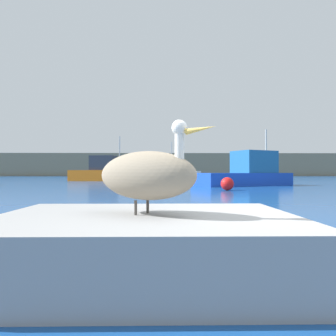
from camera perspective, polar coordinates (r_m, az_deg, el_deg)
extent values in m
plane|color=#194C93|center=(3.68, 17.30, -16.82)|extent=(260.00, 260.00, 0.00)
cube|color=#7F755B|center=(83.40, -0.22, 0.50)|extent=(140.00, 12.47, 5.43)
cube|color=#959595|center=(3.44, -3.79, -12.91)|extent=(3.01, 2.30, 0.59)
ellipsoid|color=gray|center=(3.36, -3.78, -1.31)|extent=(1.26, 1.12, 0.50)
cylinder|color=white|center=(3.13, 1.99, 3.10)|extent=(0.09, 0.09, 0.34)
sphere|color=white|center=(3.16, 1.99, 6.97)|extent=(0.15, 0.15, 0.15)
cone|color=gold|center=(3.03, 5.65, 6.71)|extent=(0.29, 0.23, 0.09)
cylinder|color=#4C4742|center=(3.49, -3.53, -6.58)|extent=(0.03, 0.03, 0.15)
cylinder|color=#4C4742|center=(3.35, -5.61, -6.85)|extent=(0.03, 0.03, 0.15)
cube|color=orange|center=(37.60, -11.44, -1.29)|extent=(7.33, 3.49, 1.21)
cube|color=#2D333D|center=(37.52, -11.08, 0.86)|extent=(3.01, 2.39, 1.61)
cylinder|color=#B2B2B2|center=(36.93, -8.37, 2.55)|extent=(0.12, 0.12, 3.76)
cube|color=blue|center=(25.26, 12.86, -1.91)|extent=(7.98, 5.71, 0.94)
cube|color=#1E6099|center=(25.97, 14.63, 1.01)|extent=(3.57, 3.26, 1.67)
cylinder|color=#B2B2B2|center=(26.85, 16.58, 2.79)|extent=(0.12, 0.12, 3.39)
cube|color=white|center=(45.39, 2.36, -1.24)|extent=(5.28, 3.80, 1.13)
cube|color=#2D333D|center=(45.29, 2.66, 0.19)|extent=(2.11, 1.91, 1.14)
cylinder|color=#B2B2B2|center=(46.09, 0.62, 2.00)|extent=(0.12, 0.12, 4.07)
cylinder|color=#3F382D|center=(46.45, -0.40, -0.10)|extent=(0.10, 0.10, 0.70)
sphere|color=red|center=(18.52, 10.20, -2.70)|extent=(0.73, 0.73, 0.73)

